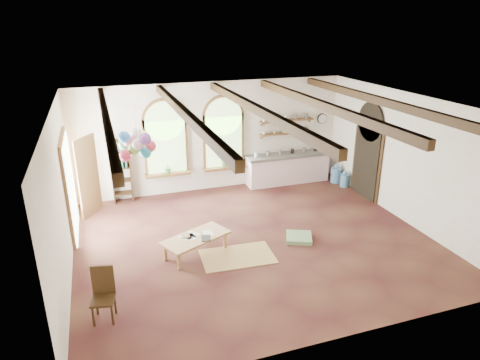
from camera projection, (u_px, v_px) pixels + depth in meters
name	position (u px, v px, depth m)	size (l,w,h in m)	color
floor	(254.00, 240.00, 9.99)	(8.00, 8.00, 0.00)	brown
ceiling_beams	(256.00, 109.00, 8.89)	(6.20, 6.80, 0.18)	#3B2513
window_left	(166.00, 141.00, 12.02)	(1.30, 0.28, 2.20)	brown
window_right	(224.00, 136.00, 12.53)	(1.30, 0.28, 2.20)	brown
left_doorway	(70.00, 188.00, 9.99)	(0.10, 1.90, 2.50)	brown
right_doorway	(367.00, 160.00, 12.11)	(0.10, 1.30, 2.40)	black
kitchen_counter	(287.00, 168.00, 13.34)	(2.68, 0.62, 0.94)	white
wall_shelf_lower	(286.00, 133.00, 13.12)	(1.70, 0.24, 0.04)	brown
wall_shelf_upper	(287.00, 120.00, 12.98)	(1.70, 0.24, 0.04)	brown
wall_clock	(322.00, 119.00, 13.43)	(0.32, 0.32, 0.04)	black
bookshelf	(121.00, 171.00, 11.80)	(0.53, 0.32, 1.80)	#3B2513
coffee_table	(196.00, 239.00, 9.29)	(1.63, 1.24, 0.42)	#AA754E
side_chair	(104.00, 305.00, 7.30)	(0.45, 0.45, 0.96)	#3B2513
floor_mat	(238.00, 256.00, 9.31)	(1.57, 0.97, 0.02)	tan
floor_cushion	(299.00, 238.00, 10.01)	(0.58, 0.58, 0.10)	gray
water_jug_a	(336.00, 174.00, 13.42)	(0.31, 0.31, 0.61)	#5288B1
water_jug_b	(345.00, 180.00, 13.09)	(0.27, 0.27, 0.51)	#5288B1
balloon_cluster	(137.00, 144.00, 9.15)	(0.80, 0.89, 1.16)	silver
table_book	(181.00, 236.00, 9.29)	(0.18, 0.26, 0.02)	olive
tablet	(206.00, 238.00, 9.20)	(0.20, 0.28, 0.01)	black
potted_plant_left	(168.00, 168.00, 12.21)	(0.27, 0.23, 0.30)	#598C4C
potted_plant_right	(225.00, 162.00, 12.72)	(0.27, 0.23, 0.30)	#598C4C
shelf_cup_a	(264.00, 133.00, 12.87)	(0.12, 0.10, 0.10)	white
shelf_cup_b	(274.00, 132.00, 12.98)	(0.10, 0.10, 0.09)	beige
shelf_bowl_a	(285.00, 132.00, 13.09)	(0.22, 0.22, 0.05)	beige
shelf_bowl_b	(295.00, 131.00, 13.19)	(0.20, 0.20, 0.06)	#8C664C
shelf_vase	(306.00, 128.00, 13.27)	(0.18, 0.18, 0.19)	slate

